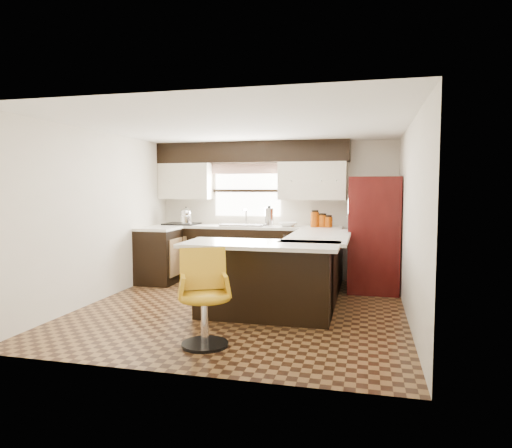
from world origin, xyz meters
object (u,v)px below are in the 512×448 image
(peninsula_long, at_px, (315,270))
(peninsula_return, at_px, (264,282))
(refrigerator, at_px, (374,235))
(bar_chair, at_px, (205,298))

(peninsula_long, distance_m, peninsula_return, 1.11)
(peninsula_long, xyz_separation_m, refrigerator, (0.80, 0.84, 0.43))
(bar_chair, bearing_deg, refrigerator, 35.86)
(bar_chair, bearing_deg, peninsula_return, 48.09)
(peninsula_return, xyz_separation_m, refrigerator, (1.33, 1.82, 0.43))
(peninsula_return, height_order, bar_chair, bar_chair)
(peninsula_long, bearing_deg, refrigerator, 46.39)
(peninsula_long, distance_m, refrigerator, 1.24)
(refrigerator, xyz_separation_m, bar_chair, (-1.68, -2.94, -0.39))
(peninsula_return, bearing_deg, refrigerator, 53.86)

